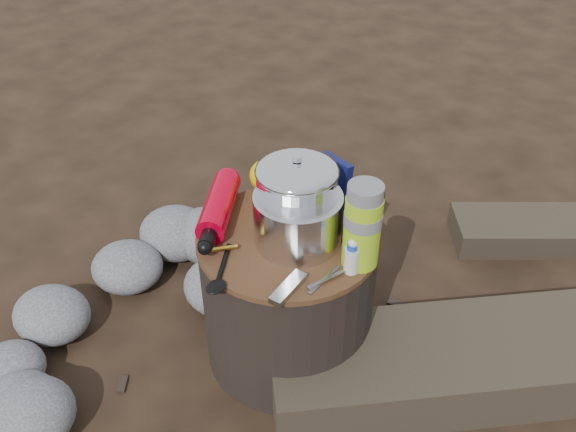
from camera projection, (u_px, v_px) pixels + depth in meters
The scene contains 14 objects.
ground at pixel (288, 348), 1.78m from camera, with size 60.00×60.00×0.00m, color black.
stump at pixel (288, 297), 1.65m from camera, with size 0.45×0.45×0.42m, color black.
rock_ring at pixel (133, 302), 1.80m from camera, with size 0.41×0.90×0.18m, color slate, non-canonical shape.
foil_windscreen at pixel (298, 218), 1.48m from camera, with size 0.21×0.21×0.13m, color silver.
camping_pot at pixel (297, 194), 1.50m from camera, with size 0.20×0.20×0.20m, color silver.
fuel_bottle at pixel (219, 206), 1.57m from camera, with size 0.07×0.30×0.07m, color red, non-canonical shape.
thermos at pixel (362, 226), 1.39m from camera, with size 0.09×0.09×0.21m, color #9BCB1A.
travel_mug at pixel (366, 213), 1.50m from camera, with size 0.08×0.08×0.12m, color black.
stuff_sack at pixel (275, 177), 1.65m from camera, with size 0.14×0.12×0.10m, color #E7D100.
food_pouch at pixel (333, 181), 1.61m from camera, with size 0.10×0.02×0.13m, color #0C1147.
multitool at pixel (288, 288), 1.37m from camera, with size 0.03×0.11×0.02m, color #A3A3A7.
pot_grabber at pixel (324, 279), 1.40m from camera, with size 0.03×0.12×0.01m, color #A3A3A7, non-canonical shape.
spork at pixel (223, 264), 1.44m from camera, with size 0.04×0.16×0.01m, color black, non-canonical shape.
squeeze_bottle at pixel (352, 257), 1.40m from camera, with size 0.03×0.03×0.08m, color silver.
Camera 1 is at (0.62, -1.01, 1.38)m, focal length 38.56 mm.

